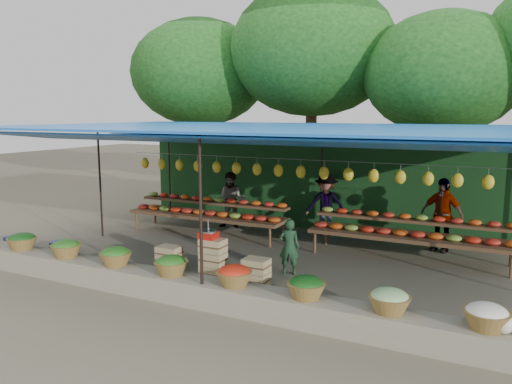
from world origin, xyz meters
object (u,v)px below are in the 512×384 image
at_px(blue_crate_front, 18,242).
at_px(blue_crate_back, 63,248).
at_px(weighing_scale, 208,234).
at_px(vendor_seated, 289,247).
at_px(crate_counter, 212,263).

relative_size(blue_crate_front, blue_crate_back, 1.04).
height_order(weighing_scale, vendor_seated, weighing_scale).
distance_m(vendor_seated, blue_crate_front, 6.40).
height_order(weighing_scale, blue_crate_back, weighing_scale).
bearing_deg(vendor_seated, blue_crate_back, -5.06).
bearing_deg(crate_counter, weighing_scale, 180.00).
height_order(blue_crate_front, blue_crate_back, blue_crate_front).
distance_m(vendor_seated, blue_crate_back, 5.12).
bearing_deg(weighing_scale, blue_crate_front, -178.19).
bearing_deg(vendor_seated, crate_counter, 21.06).
xyz_separation_m(crate_counter, blue_crate_back, (-3.82, -0.02, -0.17)).
xyz_separation_m(weighing_scale, blue_crate_back, (-3.76, -0.02, -0.72)).
bearing_deg(blue_crate_front, crate_counter, -6.07).
bearing_deg(blue_crate_back, vendor_seated, -5.48).
distance_m(crate_counter, blue_crate_front, 5.11).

